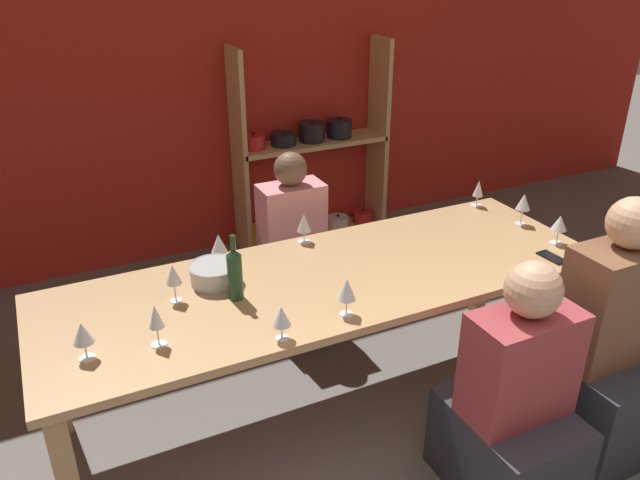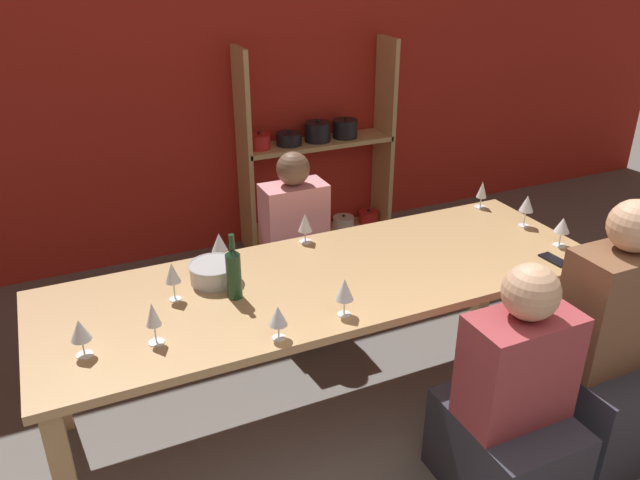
# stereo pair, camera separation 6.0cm
# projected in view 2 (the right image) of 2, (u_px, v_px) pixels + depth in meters

# --- Properties ---
(wall_back_red) EXTENTS (8.80, 0.06, 2.70)m
(wall_back_red) POSITION_uv_depth(u_px,v_px,m) (228.00, 74.00, 4.56)
(wall_back_red) COLOR red
(wall_back_red) RESTS_ON ground_plane
(shelf_unit) EXTENTS (1.23, 0.30, 1.57)m
(shelf_unit) POSITION_uv_depth(u_px,v_px,m) (314.00, 170.00, 4.95)
(shelf_unit) COLOR tan
(shelf_unit) RESTS_ON ground_plane
(dining_table) EXTENTS (2.75, 0.93, 0.77)m
(dining_table) POSITION_uv_depth(u_px,v_px,m) (329.00, 290.00, 3.05)
(dining_table) COLOR tan
(dining_table) RESTS_ON ground_plane
(mixing_bowl) EXTENTS (0.24, 0.24, 0.10)m
(mixing_bowl) POSITION_uv_depth(u_px,v_px,m) (214.00, 272.00, 2.95)
(mixing_bowl) COLOR #B7BABC
(mixing_bowl) RESTS_ON dining_table
(wine_bottle_green) EXTENTS (0.07, 0.07, 0.31)m
(wine_bottle_green) POSITION_uv_depth(u_px,v_px,m) (234.00, 272.00, 2.78)
(wine_bottle_green) COLOR #19381E
(wine_bottle_green) RESTS_ON dining_table
(wine_glass_red_a) EXTENTS (0.08, 0.08, 0.18)m
(wine_glass_red_a) POSITION_uv_depth(u_px,v_px,m) (345.00, 290.00, 2.65)
(wine_glass_red_a) COLOR white
(wine_glass_red_a) RESTS_ON dining_table
(wine_glass_empty_a) EXTENTS (0.07, 0.07, 0.18)m
(wine_glass_empty_a) POSITION_uv_depth(u_px,v_px,m) (153.00, 315.00, 2.46)
(wine_glass_empty_a) COLOR white
(wine_glass_empty_a) RESTS_ON dining_table
(wine_glass_white_a) EXTENTS (0.07, 0.07, 0.19)m
(wine_glass_white_a) POSITION_uv_depth(u_px,v_px,m) (172.00, 274.00, 2.76)
(wine_glass_white_a) COLOR white
(wine_glass_white_a) RESTS_ON dining_table
(wine_glass_red_b) EXTENTS (0.08, 0.08, 0.17)m
(wine_glass_red_b) POSITION_uv_depth(u_px,v_px,m) (219.00, 243.00, 3.08)
(wine_glass_red_b) COLOR white
(wine_glass_red_b) RESTS_ON dining_table
(wine_glass_white_b) EXTENTS (0.07, 0.07, 0.16)m
(wine_glass_white_b) POSITION_uv_depth(u_px,v_px,m) (482.00, 191.00, 3.74)
(wine_glass_white_b) COLOR white
(wine_glass_white_b) RESTS_ON dining_table
(wine_glass_empty_b) EXTENTS (0.07, 0.07, 0.16)m
(wine_glass_empty_b) POSITION_uv_depth(u_px,v_px,m) (305.00, 223.00, 3.31)
(wine_glass_empty_b) COLOR white
(wine_glass_empty_b) RESTS_ON dining_table
(wine_glass_empty_c) EXTENTS (0.08, 0.08, 0.18)m
(wine_glass_empty_c) POSITION_uv_depth(u_px,v_px,m) (527.00, 204.00, 3.49)
(wine_glass_empty_c) COLOR white
(wine_glass_empty_c) RESTS_ON dining_table
(wine_glass_red_c) EXTENTS (0.08, 0.08, 0.16)m
(wine_glass_red_c) POSITION_uv_depth(u_px,v_px,m) (562.00, 226.00, 3.27)
(wine_glass_red_c) COLOR white
(wine_glass_red_c) RESTS_ON dining_table
(wine_glass_white_c) EXTENTS (0.08, 0.08, 0.16)m
(wine_glass_white_c) POSITION_uv_depth(u_px,v_px,m) (80.00, 331.00, 2.39)
(wine_glass_white_c) COLOR white
(wine_glass_white_c) RESTS_ON dining_table
(wine_glass_empty_d) EXTENTS (0.08, 0.08, 0.15)m
(wine_glass_empty_d) POSITION_uv_depth(u_px,v_px,m) (278.00, 316.00, 2.50)
(wine_glass_empty_d) COLOR white
(wine_glass_empty_d) RESTS_ON dining_table
(cell_phone) EXTENTS (0.08, 0.15, 0.01)m
(cell_phone) POSITION_uv_depth(u_px,v_px,m) (554.00, 260.00, 3.16)
(cell_phone) COLOR black
(cell_phone) RESTS_ON dining_table
(person_near_a) EXTENTS (0.45, 0.57, 1.13)m
(person_near_a) POSITION_uv_depth(u_px,v_px,m) (510.00, 417.00, 2.64)
(person_near_a) COLOR #2D2D38
(person_near_a) RESTS_ON ground_plane
(person_far_a) EXTENTS (0.38, 0.48, 1.14)m
(person_far_a) POSITION_uv_depth(u_px,v_px,m) (295.00, 265.00, 3.86)
(person_far_a) COLOR #2D2D38
(person_far_a) RESTS_ON ground_plane
(person_near_b) EXTENTS (0.46, 0.57, 1.28)m
(person_near_b) POSITION_uv_depth(u_px,v_px,m) (602.00, 365.00, 2.87)
(person_near_b) COLOR #2D2D38
(person_near_b) RESTS_ON ground_plane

